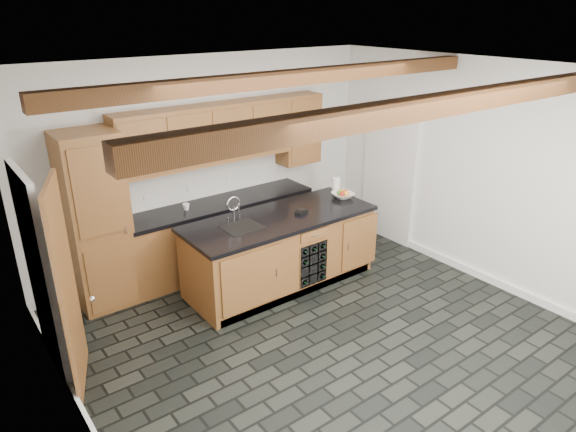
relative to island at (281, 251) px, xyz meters
name	(u,v)px	position (x,y,z in m)	size (l,w,h in m)	color
ground	(328,338)	(-0.31, -1.28, -0.46)	(5.00, 5.00, 0.00)	black
room_shell	(293,194)	(-0.39, -0.75, 1.06)	(5.01, 5.00, 5.00)	white
back_cabinetry	(195,203)	(-0.68, 0.95, 0.51)	(3.65, 0.62, 2.20)	#935D2F
island	(281,251)	(0.00, 0.00, 0.00)	(2.48, 0.96, 0.93)	#935D2F
faucet	(241,223)	(-0.56, 0.05, 0.50)	(0.45, 0.40, 0.34)	black
kitchen_scale	(301,211)	(0.27, -0.06, 0.49)	(0.19, 0.15, 0.05)	black
fruit_bowl	(343,195)	(1.07, 0.05, 0.50)	(0.29, 0.29, 0.07)	white
fruit_cluster	(343,193)	(1.07, 0.05, 0.54)	(0.16, 0.17, 0.07)	red
paper_towel	(336,186)	(1.11, 0.23, 0.58)	(0.11, 0.11, 0.23)	white
mug	(186,207)	(-0.83, 0.91, 0.51)	(0.09, 0.09, 0.08)	white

